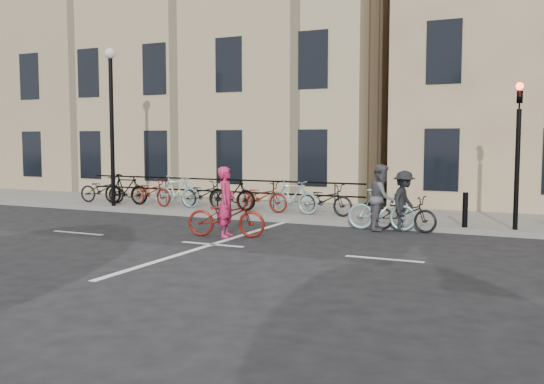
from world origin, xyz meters
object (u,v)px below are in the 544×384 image
at_px(lamp_post, 111,107).
at_px(cyclist_pink, 226,213).
at_px(traffic_light, 518,137).
at_px(cyclist_grey, 382,204).
at_px(cyclist_dark, 404,207).

distance_m(lamp_post, cyclist_pink, 7.62).
xyz_separation_m(traffic_light, lamp_post, (-12.70, 0.06, 1.04)).
distance_m(cyclist_grey, cyclist_dark, 0.58).
relative_size(traffic_light, cyclist_dark, 2.10).
distance_m(lamp_post, cyclist_grey, 9.86).
bearing_deg(cyclist_dark, cyclist_pink, 134.73).
xyz_separation_m(cyclist_pink, cyclist_grey, (3.20, 2.67, 0.11)).
height_order(lamp_post, cyclist_pink, lamp_post).
bearing_deg(traffic_light, lamp_post, 179.73).
distance_m(traffic_light, cyclist_dark, 3.29).
relative_size(lamp_post, cyclist_dark, 2.84).
xyz_separation_m(lamp_post, cyclist_grey, (9.44, -0.62, -2.78)).
distance_m(traffic_light, cyclist_grey, 3.74).
bearing_deg(cyclist_grey, traffic_light, -85.61).
bearing_deg(traffic_light, cyclist_pink, -153.43).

